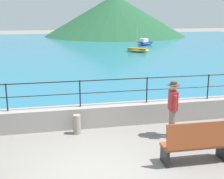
# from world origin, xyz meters

# --- Properties ---
(ground_plane) EXTENTS (120.00, 120.00, 0.00)m
(ground_plane) POSITION_xyz_m (0.00, 0.00, 0.00)
(ground_plane) COLOR slate
(promenade_wall) EXTENTS (20.00, 0.56, 0.70)m
(promenade_wall) POSITION_xyz_m (0.00, 3.20, 0.35)
(promenade_wall) COLOR gray
(promenade_wall) RESTS_ON ground
(railing) EXTENTS (18.44, 0.04, 0.90)m
(railing) POSITION_xyz_m (0.00, 3.20, 1.34)
(railing) COLOR black
(railing) RESTS_ON promenade_wall
(lake_water) EXTENTS (64.00, 44.32, 0.06)m
(lake_water) POSITION_xyz_m (0.00, 25.84, 0.03)
(lake_water) COLOR #236B89
(lake_water) RESTS_ON ground
(hill_main) EXTENTS (22.21, 22.21, 6.32)m
(hill_main) POSITION_xyz_m (9.78, 41.96, 3.16)
(hill_main) COLOR #1E4C2D
(hill_main) RESTS_ON ground
(bench_far) EXTENTS (1.71, 0.58, 1.13)m
(bench_far) POSITION_xyz_m (2.57, 0.01, 0.56)
(bench_far) COLOR brown
(bench_far) RESTS_ON ground
(person_walking) EXTENTS (0.38, 0.57, 1.75)m
(person_walking) POSITION_xyz_m (2.66, 1.78, 0.98)
(person_walking) COLOR slate
(person_walking) RESTS_ON ground
(bollard) EXTENTS (0.24, 0.24, 0.62)m
(bollard) POSITION_xyz_m (-0.18, 2.60, 0.31)
(bollard) COLOR gray
(bollard) RESTS_ON ground
(boat_0) EXTENTS (2.36, 2.14, 2.30)m
(boat_0) POSITION_xyz_m (7.39, 21.29, 0.26)
(boat_0) COLOR gold
(boat_0) RESTS_ON lake_water
(boat_3) EXTENTS (2.44, 1.95, 0.76)m
(boat_3) POSITION_xyz_m (9.96, 26.95, 0.33)
(boat_3) COLOR #2D4C9E
(boat_3) RESTS_ON lake_water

